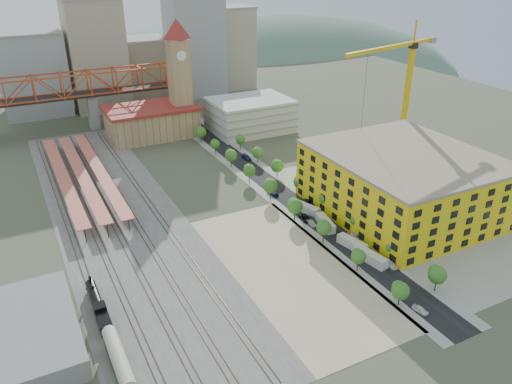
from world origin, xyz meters
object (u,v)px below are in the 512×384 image
car_0 (420,310)px  site_trailer_b (352,244)px  tower_crane (404,80)px  site_trailer_d (306,208)px  clock_tower (179,67)px  coach (119,361)px  site_trailer_a (370,257)px  site_trailer_c (325,223)px  construction_building (403,183)px  locomotive (98,305)px

car_0 → site_trailer_b: bearing=74.1°
tower_crane → site_trailer_d: bearing=-161.0°
clock_tower → tower_crane: 91.00m
coach → site_trailer_a: (66.00, 8.02, -1.39)m
coach → site_trailer_c: coach is taller
coach → site_trailer_c: (66.00, 28.30, -1.44)m
clock_tower → site_trailer_c: (8.00, -97.98, -27.42)m
construction_building → site_trailer_b: 29.27m
clock_tower → locomotive: 123.97m
construction_building → site_trailer_b: (-26.00, -10.68, -8.16)m
site_trailer_b → site_trailer_c: site_trailer_c is taller
site_trailer_d → car_0: 51.50m
car_0 → tower_crane: bearing=42.8°
locomotive → site_trailer_d: bearing=15.7°
locomotive → site_trailer_a: bearing=-10.3°
construction_building → site_trailer_c: construction_building is taller
site_trailer_c → site_trailer_d: 10.26m
construction_building → car_0: 49.49m
coach → site_trailer_d: size_ratio=1.77×
site_trailer_c → site_trailer_a: bearing=-79.7°
car_0 → clock_tower: bearing=82.2°
locomotive → tower_crane: bearing=17.1°
construction_building → locomotive: size_ratio=2.59×
clock_tower → locomotive: bearing=-118.6°
clock_tower → site_trailer_b: (8.00, -110.67, -27.45)m
locomotive → car_0: bearing=-27.6°
tower_crane → site_trailer_a: size_ratio=5.29×
coach → clock_tower: bearing=65.3°
coach → site_trailer_b: bearing=13.3°
coach → car_0: 64.33m
clock_tower → site_trailer_c: clock_tower is taller
construction_building → locomotive: 92.52m
construction_building → site_trailer_b: construction_building is taller
tower_crane → site_trailer_b: (-48.96, -39.77, -30.55)m
site_trailer_d → site_trailer_a: bearing=-109.0°
construction_building → site_trailer_d: 29.89m
construction_building → site_trailer_d: (-26.00, 12.28, -8.15)m
locomotive → car_0: locomotive is taller
locomotive → site_trailer_d: (66.00, 18.50, -0.56)m
site_trailer_a → car_0: (-3.00, -20.87, -0.68)m
site_trailer_d → car_0: size_ratio=2.40×
clock_tower → tower_crane: clock_tower is taller
tower_crane → car_0: tower_crane is taller
clock_tower → locomotive: (-58.00, -106.22, -26.87)m
locomotive → site_trailer_a: 67.09m
coach → site_trailer_d: bearing=30.3°
construction_building → site_trailer_d: size_ratio=5.49×
site_trailer_c → car_0: site_trailer_c is taller
locomotive → coach: bearing=-90.0°
clock_tower → site_trailer_a: size_ratio=5.34×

